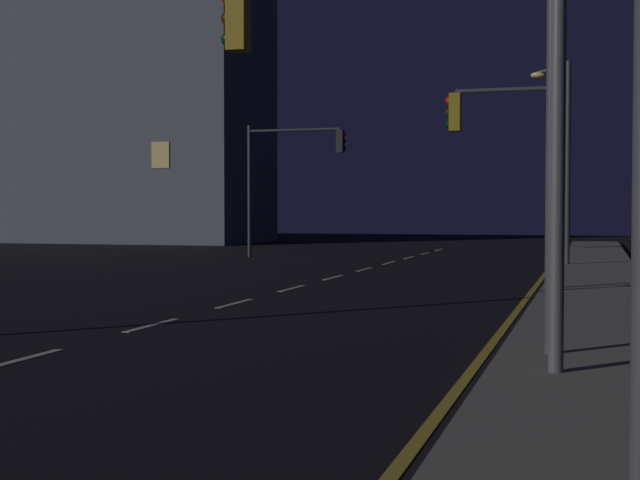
% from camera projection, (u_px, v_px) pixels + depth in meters
% --- Properties ---
extents(ground_plane, '(112.00, 112.00, 0.00)m').
position_uv_depth(ground_plane, '(243.00, 301.00, 20.91)').
color(ground_plane, black).
rests_on(ground_plane, ground).
extents(sidewalk_right, '(2.59, 77.00, 0.14)m').
position_uv_depth(sidewalk_right, '(596.00, 309.00, 18.76)').
color(sidewalk_right, gray).
rests_on(sidewalk_right, ground).
extents(lane_markings_center, '(0.14, 50.00, 0.01)m').
position_uv_depth(lane_markings_center, '(292.00, 288.00, 24.27)').
color(lane_markings_center, silver).
rests_on(lane_markings_center, ground).
extents(lane_edge_line, '(0.14, 53.00, 0.01)m').
position_uv_depth(lane_edge_line, '(533.00, 289.00, 23.99)').
color(lane_edge_line, gold).
rests_on(lane_edge_line, ground).
extents(traffic_light_far_left, '(4.72, 0.48, 5.45)m').
position_uv_depth(traffic_light_far_left, '(401.00, 68.00, 12.83)').
color(traffic_light_far_left, '#38383D').
rests_on(traffic_light_far_left, sidewalk_right).
extents(traffic_light_near_left, '(4.42, 0.38, 5.66)m').
position_uv_depth(traffic_light_near_left, '(290.00, 163.00, 39.37)').
color(traffic_light_near_left, '#2D3033').
rests_on(traffic_light_near_left, ground).
extents(traffic_light_far_center, '(2.91, 0.34, 5.16)m').
position_uv_depth(traffic_light_far_center, '(510.00, 143.00, 23.21)').
color(traffic_light_far_center, '#38383D').
rests_on(traffic_light_far_center, sidewalk_right).
extents(street_lamp_across_street, '(1.58, 1.34, 6.83)m').
position_uv_depth(street_lamp_across_street, '(539.00, 26.00, 11.20)').
color(street_lamp_across_street, '#4C4C51').
rests_on(street_lamp_across_street, sidewalk_right).
extents(street_lamp_mid_block, '(1.48, 1.67, 7.12)m').
position_uv_depth(street_lamp_mid_block, '(562.00, 142.00, 32.99)').
color(street_lamp_mid_block, '#2D3033').
rests_on(street_lamp_mid_block, sidewalk_right).
extents(building_distant, '(25.17, 9.23, 18.09)m').
position_uv_depth(building_distant, '(70.00, 101.00, 60.10)').
color(building_distant, '#4C515B').
rests_on(building_distant, ground).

